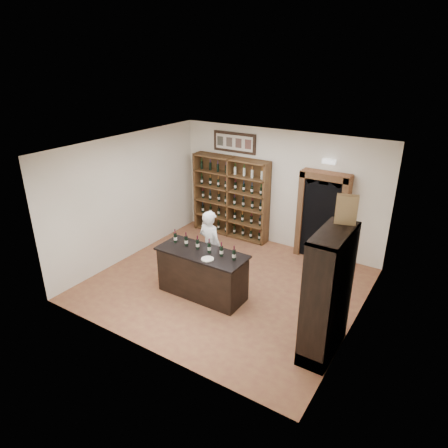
{
  "coord_description": "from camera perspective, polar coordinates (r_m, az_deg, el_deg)",
  "views": [
    {
      "loc": [
        4.01,
        -6.39,
        4.65
      ],
      "look_at": [
        -0.24,
        0.3,
        1.27
      ],
      "focal_mm": 32.0,
      "sensor_mm": 36.0,
      "label": 1
    }
  ],
  "objects": [
    {
      "name": "wall_left",
      "position": [
        9.82,
        -13.44,
        3.72
      ],
      "size": [
        0.04,
        5.0,
        3.0
      ],
      "primitive_type": "cube",
      "color": "white",
      "rests_on": "ground"
    },
    {
      "name": "wall_back",
      "position": [
        10.25,
        7.8,
        4.96
      ],
      "size": [
        5.5,
        0.04,
        3.0
      ],
      "primitive_type": "cube",
      "color": "white",
      "rests_on": "ground"
    },
    {
      "name": "counter_bottle_0",
      "position": [
        8.43,
        -6.98,
        -1.95
      ],
      "size": [
        0.07,
        0.07,
        0.3
      ],
      "color": "black",
      "rests_on": "tasting_counter"
    },
    {
      "name": "counter_bottle_4",
      "position": [
        7.81,
        -0.37,
        -3.89
      ],
      "size": [
        0.07,
        0.07,
        0.3
      ],
      "color": "black",
      "rests_on": "tasting_counter"
    },
    {
      "name": "plate",
      "position": [
        7.73,
        -2.36,
        -5.03
      ],
      "size": [
        0.25,
        0.25,
        0.02
      ],
      "primitive_type": "cylinder",
      "color": "beige",
      "rests_on": "tasting_counter"
    },
    {
      "name": "framed_picture",
      "position": [
        10.54,
        1.51,
        11.58
      ],
      "size": [
        1.25,
        0.04,
        0.52
      ],
      "primitive_type": "cube",
      "color": "black",
      "rests_on": "wall_back"
    },
    {
      "name": "arched_doorway",
      "position": [
        9.79,
        13.87,
        1.37
      ],
      "size": [
        1.17,
        0.35,
        2.17
      ],
      "color": "black",
      "rests_on": "ground"
    },
    {
      "name": "counter_bottle_3",
      "position": [
        7.95,
        -2.12,
        -3.38
      ],
      "size": [
        0.07,
        0.07,
        0.3
      ],
      "color": "black",
      "rests_on": "tasting_counter"
    },
    {
      "name": "ceiling",
      "position": [
        7.72,
        0.33,
        10.75
      ],
      "size": [
        5.5,
        5.5,
        0.0
      ],
      "primitive_type": "plane",
      "rotation": [
        3.14,
        0.0,
        0.0
      ],
      "color": "white",
      "rests_on": "wall_back"
    },
    {
      "name": "counter_bottle_2",
      "position": [
        8.1,
        -3.8,
        -2.89
      ],
      "size": [
        0.07,
        0.07,
        0.3
      ],
      "color": "black",
      "rests_on": "tasting_counter"
    },
    {
      "name": "wine_crate",
      "position": [
        6.47,
        17.09,
        1.99
      ],
      "size": [
        0.36,
        0.22,
        0.47
      ],
      "primitive_type": "cube",
      "rotation": [
        0.0,
        0.0,
        0.27
      ],
      "color": "tan",
      "rests_on": "side_cabinet"
    },
    {
      "name": "counter_bottle_1",
      "position": [
        8.26,
        -5.42,
        -2.41
      ],
      "size": [
        0.07,
        0.07,
        0.3
      ],
      "color": "black",
      "rests_on": "tasting_counter"
    },
    {
      "name": "side_cabinet",
      "position": [
        6.89,
        14.55,
        -12.19
      ],
      "size": [
        0.48,
        1.2,
        2.2
      ],
      "color": "black",
      "rests_on": "ground"
    },
    {
      "name": "counter_bottle_5",
      "position": [
        7.67,
        1.44,
        -4.41
      ],
      "size": [
        0.07,
        0.07,
        0.3
      ],
      "color": "black",
      "rests_on": "tasting_counter"
    },
    {
      "name": "emergency_light",
      "position": [
        9.5,
        14.78,
        8.62
      ],
      "size": [
        0.3,
        0.1,
        0.1
      ],
      "primitive_type": "cube",
      "color": "white",
      "rests_on": "wall_back"
    },
    {
      "name": "tasting_counter",
      "position": [
        8.27,
        -3.12,
        -7.1
      ],
      "size": [
        1.88,
        0.78,
        1.0
      ],
      "color": "black",
      "rests_on": "ground"
    },
    {
      "name": "floor",
      "position": [
        8.86,
        0.29,
        -8.58
      ],
      "size": [
        5.5,
        5.5,
        0.0
      ],
      "primitive_type": "plane",
      "color": "#97663C",
      "rests_on": "ground"
    },
    {
      "name": "wall_right",
      "position": [
        7.23,
        19.14,
        -4.11
      ],
      "size": [
        0.04,
        5.0,
        3.0
      ],
      "primitive_type": "cube",
      "color": "white",
      "rests_on": "ground"
    },
    {
      "name": "wine_shelf",
      "position": [
        10.81,
        1.05,
        3.9
      ],
      "size": [
        2.2,
        0.38,
        2.2
      ],
      "color": "brown",
      "rests_on": "ground"
    },
    {
      "name": "shopkeeper",
      "position": [
        8.66,
        -1.98,
        -3.19
      ],
      "size": [
        0.66,
        0.49,
        1.64
      ],
      "primitive_type": "imported",
      "rotation": [
        0.0,
        0.0,
        2.97
      ],
      "color": "white",
      "rests_on": "ground"
    }
  ]
}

